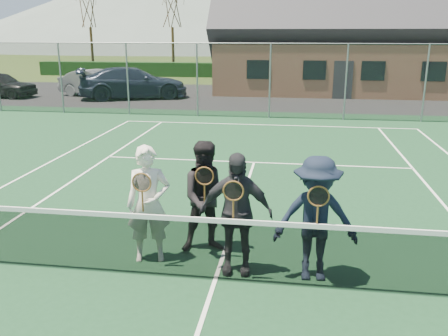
{
  "coord_description": "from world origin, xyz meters",
  "views": [
    {
      "loc": [
        1.01,
        -5.94,
        3.4
      ],
      "look_at": [
        -0.1,
        1.5,
        1.25
      ],
      "focal_mm": 38.0,
      "sensor_mm": 36.0,
      "label": 1
    }
  ],
  "objects_px": {
    "player_b": "(208,197)",
    "player_c": "(236,213)",
    "tennis_net": "(215,247)",
    "clubhouse": "(349,22)",
    "car_b": "(98,83)",
    "player_d": "(316,219)",
    "car_c": "(133,83)",
    "player_a": "(149,204)"
  },
  "relations": [
    {
      "from": "player_a",
      "to": "player_c",
      "type": "relative_size",
      "value": 1.0
    },
    {
      "from": "player_d",
      "to": "car_c",
      "type": "bearing_deg",
      "value": 115.93
    },
    {
      "from": "car_b",
      "to": "player_a",
      "type": "bearing_deg",
      "value": -139.46
    },
    {
      "from": "car_c",
      "to": "player_a",
      "type": "relative_size",
      "value": 3.16
    },
    {
      "from": "car_c",
      "to": "player_d",
      "type": "height_order",
      "value": "player_d"
    },
    {
      "from": "clubhouse",
      "to": "player_d",
      "type": "relative_size",
      "value": 8.67
    },
    {
      "from": "clubhouse",
      "to": "player_d",
      "type": "height_order",
      "value": "clubhouse"
    },
    {
      "from": "player_b",
      "to": "player_d",
      "type": "xyz_separation_m",
      "value": [
        1.64,
        -0.68,
        -0.0
      ]
    },
    {
      "from": "car_b",
      "to": "player_d",
      "type": "relative_size",
      "value": 2.44
    },
    {
      "from": "player_c",
      "to": "player_d",
      "type": "distance_m",
      "value": 1.13
    },
    {
      "from": "tennis_net",
      "to": "player_b",
      "type": "bearing_deg",
      "value": 105.85
    },
    {
      "from": "player_a",
      "to": "player_d",
      "type": "height_order",
      "value": "same"
    },
    {
      "from": "clubhouse",
      "to": "tennis_net",
      "type": "bearing_deg",
      "value": -99.46
    },
    {
      "from": "player_b",
      "to": "car_b",
      "type": "bearing_deg",
      "value": 117.59
    },
    {
      "from": "car_b",
      "to": "player_c",
      "type": "distance_m",
      "value": 21.34
    },
    {
      "from": "car_c",
      "to": "tennis_net",
      "type": "bearing_deg",
      "value": -178.78
    },
    {
      "from": "car_b",
      "to": "tennis_net",
      "type": "distance_m",
      "value": 21.52
    },
    {
      "from": "clubhouse",
      "to": "player_b",
      "type": "height_order",
      "value": "clubhouse"
    },
    {
      "from": "car_b",
      "to": "player_d",
      "type": "height_order",
      "value": "player_d"
    },
    {
      "from": "car_c",
      "to": "player_c",
      "type": "bearing_deg",
      "value": -177.77
    },
    {
      "from": "player_a",
      "to": "car_b",
      "type": "bearing_deg",
      "value": 114.97
    },
    {
      "from": "car_b",
      "to": "player_b",
      "type": "relative_size",
      "value": 2.44
    },
    {
      "from": "player_c",
      "to": "player_b",
      "type": "bearing_deg",
      "value": 129.53
    },
    {
      "from": "car_b",
      "to": "player_a",
      "type": "distance_m",
      "value": 20.58
    },
    {
      "from": "player_a",
      "to": "player_b",
      "type": "xyz_separation_m",
      "value": [
        0.83,
        0.45,
        -0.0
      ]
    },
    {
      "from": "player_a",
      "to": "player_b",
      "type": "relative_size",
      "value": 1.0
    },
    {
      "from": "car_b",
      "to": "player_c",
      "type": "bearing_deg",
      "value": -136.4
    },
    {
      "from": "player_b",
      "to": "player_c",
      "type": "xyz_separation_m",
      "value": [
        0.51,
        -0.62,
        0.0
      ]
    },
    {
      "from": "car_b",
      "to": "player_a",
      "type": "height_order",
      "value": "player_a"
    },
    {
      "from": "car_b",
      "to": "car_c",
      "type": "bearing_deg",
      "value": -88.35
    },
    {
      "from": "clubhouse",
      "to": "player_c",
      "type": "relative_size",
      "value": 8.67
    },
    {
      "from": "player_b",
      "to": "player_c",
      "type": "relative_size",
      "value": 1.0
    },
    {
      "from": "tennis_net",
      "to": "clubhouse",
      "type": "distance_m",
      "value": 24.57
    },
    {
      "from": "player_a",
      "to": "player_b",
      "type": "distance_m",
      "value": 0.94
    },
    {
      "from": "car_b",
      "to": "player_d",
      "type": "bearing_deg",
      "value": -133.86
    },
    {
      "from": "clubhouse",
      "to": "player_d",
      "type": "xyz_separation_m",
      "value": [
        -2.63,
        -23.72,
        -3.07
      ]
    },
    {
      "from": "tennis_net",
      "to": "player_d",
      "type": "height_order",
      "value": "player_d"
    },
    {
      "from": "car_c",
      "to": "player_c",
      "type": "relative_size",
      "value": 3.16
    },
    {
      "from": "player_d",
      "to": "player_c",
      "type": "bearing_deg",
      "value": 177.38
    },
    {
      "from": "car_b",
      "to": "car_c",
      "type": "height_order",
      "value": "car_c"
    },
    {
      "from": "clubhouse",
      "to": "player_c",
      "type": "xyz_separation_m",
      "value": [
        -3.76,
        -23.67,
        -3.07
      ]
    },
    {
      "from": "car_b",
      "to": "tennis_net",
      "type": "height_order",
      "value": "car_b"
    }
  ]
}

